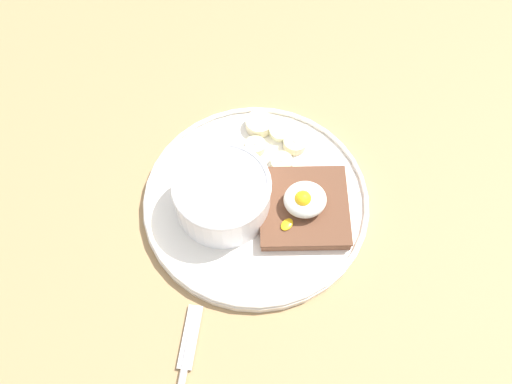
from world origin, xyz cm
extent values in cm
cube|color=#A47F52|center=(0.00, 0.00, 1.00)|extent=(120.00, 120.00, 2.00)
cylinder|color=white|center=(0.00, 0.00, 2.50)|extent=(27.50, 27.50, 1.00)
torus|color=white|center=(0.00, 0.00, 3.30)|extent=(27.30, 27.30, 0.60)
cylinder|color=white|center=(4.02, 0.02, 5.71)|extent=(11.24, 11.24, 5.43)
torus|color=white|center=(4.02, 0.02, 8.43)|extent=(11.44, 11.44, 0.60)
cylinder|color=#BC6380|center=(4.02, 0.02, 5.44)|extent=(9.84, 9.84, 4.48)
ellipsoid|color=#BC6380|center=(4.02, 0.02, 7.48)|extent=(9.34, 9.34, 1.20)
ellipsoid|color=#AA8652|center=(3.75, -1.45, 7.81)|extent=(1.79, 1.74, 0.65)
ellipsoid|color=beige|center=(1.73, 1.48, 7.82)|extent=(1.49, 1.85, 0.69)
ellipsoid|color=#8C694B|center=(5.98, -2.65, 7.78)|extent=(1.07, 1.49, 0.59)
cube|color=brown|center=(-5.20, 2.74, 4.48)|extent=(12.53, 12.53, 0.30)
cube|color=brown|center=(-5.20, 2.74, 3.79)|extent=(12.29, 12.29, 1.58)
ellipsoid|color=white|center=(-5.20, 2.74, 5.93)|extent=(5.04, 4.73, 2.69)
sphere|color=yellow|center=(-4.81, 3.05, 6.63)|extent=(2.18, 2.18, 2.18)
ellipsoid|color=yellow|center=(-2.54, 4.84, 4.78)|extent=(2.12, 2.03, 0.36)
cylinder|color=beige|center=(-4.20, -4.03, 3.66)|extent=(3.93, 3.93, 1.38)
cylinder|color=#BAB689|center=(-4.20, -4.03, 4.29)|extent=(0.70, 0.70, 0.14)
cylinder|color=#F2F0C3|center=(-5.31, -8.78, 3.77)|extent=(3.51, 3.67, 1.82)
cylinder|color=#BDBB98|center=(-5.31, -8.78, 4.38)|extent=(0.63, 0.64, 0.23)
cylinder|color=beige|center=(-6.54, -6.41, 3.65)|extent=(4.16, 4.13, 1.42)
cylinder|color=#BCAE8A|center=(-6.54, -6.41, 4.25)|extent=(0.74, 0.74, 0.16)
cylinder|color=beige|center=(-1.60, -7.25, 3.56)|extent=(3.65, 3.69, 1.25)
cylinder|color=#B1B084|center=(-1.60, -7.25, 4.05)|extent=(0.65, 0.66, 0.17)
cylinder|color=beige|center=(-2.82, -10.35, 3.71)|extent=(5.02, 5.03, 1.49)
cylinder|color=#BEB08C|center=(-2.82, -10.35, 4.39)|extent=(0.90, 0.90, 0.15)
cube|color=silver|center=(10.70, 14.46, 2.40)|extent=(3.98, 7.11, 0.30)
camera|label=1|loc=(7.26, 31.25, 64.37)|focal=40.00mm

